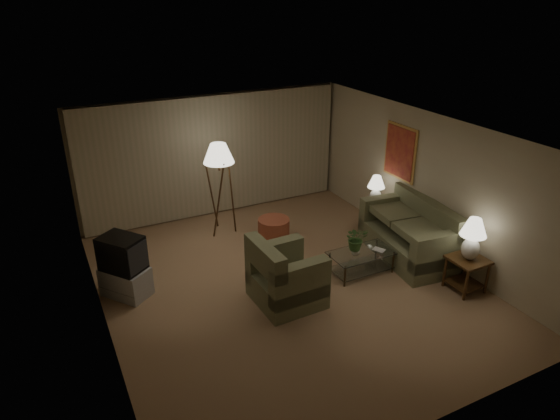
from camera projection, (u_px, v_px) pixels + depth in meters
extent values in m
plane|color=#966A53|center=(286.00, 283.00, 8.76)|extent=(7.00, 7.00, 0.00)
cube|color=#C4B896|center=(214.00, 155.00, 11.05)|extent=(6.00, 0.04, 2.70)
cube|color=#C4B896|center=(96.00, 254.00, 6.97)|extent=(0.04, 7.00, 2.70)
cube|color=#C4B896|center=(427.00, 184.00, 9.44)|extent=(0.04, 7.00, 2.70)
cube|color=white|center=(287.00, 134.00, 7.65)|extent=(6.00, 7.00, 0.04)
cube|color=#B4A78C|center=(215.00, 156.00, 10.99)|extent=(5.85, 0.12, 2.65)
cube|color=gold|center=(400.00, 152.00, 9.91)|extent=(0.03, 0.90, 1.10)
cube|color=maroon|center=(399.00, 152.00, 9.90)|extent=(0.02, 0.80, 1.00)
cube|color=#777854|center=(406.00, 246.00, 9.53)|extent=(2.25, 1.48, 0.47)
cube|color=#777854|center=(287.00, 288.00, 8.19)|extent=(1.12, 1.07, 0.47)
cube|color=#331D0D|center=(468.00, 260.00, 8.36)|extent=(0.58, 0.58, 0.04)
cube|color=#331D0D|center=(464.00, 283.00, 8.54)|extent=(0.49, 0.49, 0.02)
cylinder|color=#331D0D|center=(466.00, 286.00, 8.18)|extent=(0.05, 0.05, 0.56)
cylinder|color=#331D0D|center=(445.00, 272.00, 8.58)|extent=(0.05, 0.05, 0.56)
cylinder|color=#331D0D|center=(487.00, 278.00, 8.38)|extent=(0.05, 0.05, 0.56)
cylinder|color=#331D0D|center=(465.00, 265.00, 8.77)|extent=(0.05, 0.05, 0.56)
cube|color=#331D0D|center=(375.00, 204.00, 10.47)|extent=(0.46, 0.39, 0.04)
cube|color=#331D0D|center=(373.00, 224.00, 10.66)|extent=(0.39, 0.33, 0.02)
cylinder|color=#331D0D|center=(371.00, 222.00, 10.40)|extent=(0.05, 0.05, 0.56)
cylinder|color=#331D0D|center=(363.00, 216.00, 10.64)|extent=(0.05, 0.05, 0.56)
cylinder|color=#331D0D|center=(385.00, 218.00, 10.55)|extent=(0.05, 0.05, 0.56)
cylinder|color=#331D0D|center=(376.00, 213.00, 10.79)|extent=(0.05, 0.05, 0.56)
ellipsoid|color=silver|center=(470.00, 249.00, 8.27)|extent=(0.30, 0.30, 0.38)
cylinder|color=silver|center=(473.00, 236.00, 8.17)|extent=(0.03, 0.03, 0.09)
cone|color=beige|center=(474.00, 227.00, 8.10)|extent=(0.43, 0.43, 0.30)
ellipsoid|color=silver|center=(375.00, 197.00, 10.40)|extent=(0.25, 0.25, 0.31)
cylinder|color=silver|center=(376.00, 188.00, 10.32)|extent=(0.03, 0.03, 0.07)
cone|color=beige|center=(377.00, 182.00, 10.26)|extent=(0.36, 0.36, 0.25)
cube|color=silver|center=(362.00, 253.00, 8.92)|extent=(1.18, 0.64, 0.02)
cube|color=silver|center=(361.00, 268.00, 9.05)|extent=(1.09, 0.56, 0.01)
cylinder|color=#392B16|center=(345.00, 276.00, 8.59)|extent=(0.04, 0.04, 0.40)
cylinder|color=#392B16|center=(330.00, 263.00, 9.00)|extent=(0.04, 0.04, 0.40)
cylinder|color=#392B16|center=(393.00, 263.00, 9.02)|extent=(0.04, 0.04, 0.40)
cylinder|color=#392B16|center=(376.00, 251.00, 9.43)|extent=(0.04, 0.04, 0.40)
cube|color=#B1B1B3|center=(126.00, 282.00, 8.35)|extent=(1.24, 1.23, 0.50)
cube|color=black|center=(122.00, 253.00, 8.13)|extent=(1.14, 1.14, 0.58)
cylinder|color=#331D0D|center=(219.00, 164.00, 10.00)|extent=(0.04, 0.04, 0.28)
cone|color=beige|center=(218.00, 153.00, 9.91)|extent=(0.63, 0.63, 0.39)
cylinder|color=#AF513B|center=(274.00, 229.00, 10.25)|extent=(0.79, 0.79, 0.43)
imported|color=white|center=(355.00, 250.00, 8.83)|extent=(0.16, 0.16, 0.16)
imported|color=#3D6A2F|center=(356.00, 235.00, 8.70)|extent=(0.47, 0.44, 0.44)
imported|color=olive|center=(377.00, 251.00, 8.94)|extent=(0.24, 0.26, 0.02)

